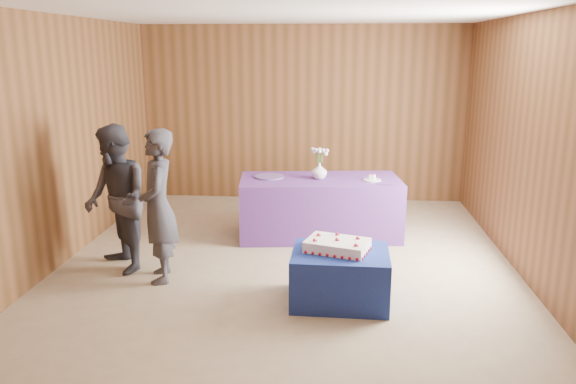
# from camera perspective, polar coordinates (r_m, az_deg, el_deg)

# --- Properties ---
(ground) EXTENTS (6.00, 6.00, 0.00)m
(ground) POSITION_cam_1_polar(r_m,az_deg,el_deg) (6.20, -0.24, -7.77)
(ground) COLOR tan
(ground) RESTS_ON ground
(room_shell) EXTENTS (5.04, 6.04, 2.72)m
(room_shell) POSITION_cam_1_polar(r_m,az_deg,el_deg) (5.77, -0.26, 9.05)
(room_shell) COLOR brown
(room_shell) RESTS_ON ground
(cake_table) EXTENTS (0.92, 0.72, 0.50)m
(cake_table) POSITION_cam_1_polar(r_m,az_deg,el_deg) (5.37, 5.30, -8.57)
(cake_table) COLOR navy
(cake_table) RESTS_ON ground
(serving_table) EXTENTS (2.09, 1.11, 0.75)m
(serving_table) POSITION_cam_1_polar(r_m,az_deg,el_deg) (7.16, 3.25, -1.55)
(serving_table) COLOR #5F2E81
(serving_table) RESTS_ON ground
(sheet_cake) EXTENTS (0.68, 0.56, 0.14)m
(sheet_cake) POSITION_cam_1_polar(r_m,az_deg,el_deg) (5.29, 5.02, -5.42)
(sheet_cake) COLOR white
(sheet_cake) RESTS_ON cake_table
(vase) EXTENTS (0.23, 0.23, 0.20)m
(vase) POSITION_cam_1_polar(r_m,az_deg,el_deg) (7.05, 3.20, 2.17)
(vase) COLOR silver
(vase) RESTS_ON serving_table
(flower_spray) EXTENTS (0.23, 0.23, 0.18)m
(flower_spray) POSITION_cam_1_polar(r_m,az_deg,el_deg) (7.00, 3.23, 4.17)
(flower_spray) COLOR #336126
(flower_spray) RESTS_ON vase
(platter) EXTENTS (0.48, 0.48, 0.02)m
(platter) POSITION_cam_1_polar(r_m,az_deg,el_deg) (7.13, -1.91, 1.57)
(platter) COLOR #5E4890
(platter) RESTS_ON serving_table
(plate) EXTENTS (0.26, 0.26, 0.01)m
(plate) POSITION_cam_1_polar(r_m,az_deg,el_deg) (7.04, 8.55, 1.23)
(plate) COLOR silver
(plate) RESTS_ON serving_table
(cake_slice) EXTENTS (0.08, 0.08, 0.08)m
(cake_slice) POSITION_cam_1_polar(r_m,az_deg,el_deg) (7.03, 8.56, 1.53)
(cake_slice) COLOR white
(cake_slice) RESTS_ON plate
(knife) EXTENTS (0.26, 0.08, 0.00)m
(knife) POSITION_cam_1_polar(r_m,az_deg,el_deg) (6.84, 9.53, 0.77)
(knife) COLOR #B5B6BA
(knife) RESTS_ON serving_table
(guest_left) EXTENTS (0.52, 0.66, 1.58)m
(guest_left) POSITION_cam_1_polar(r_m,az_deg,el_deg) (5.83, -13.05, -1.43)
(guest_left) COLOR #34333D
(guest_left) RESTS_ON ground
(guest_right) EXTENTS (0.95, 0.98, 1.58)m
(guest_right) POSITION_cam_1_polar(r_m,az_deg,el_deg) (6.19, -17.05, -0.73)
(guest_right) COLOR #34333D
(guest_right) RESTS_ON ground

